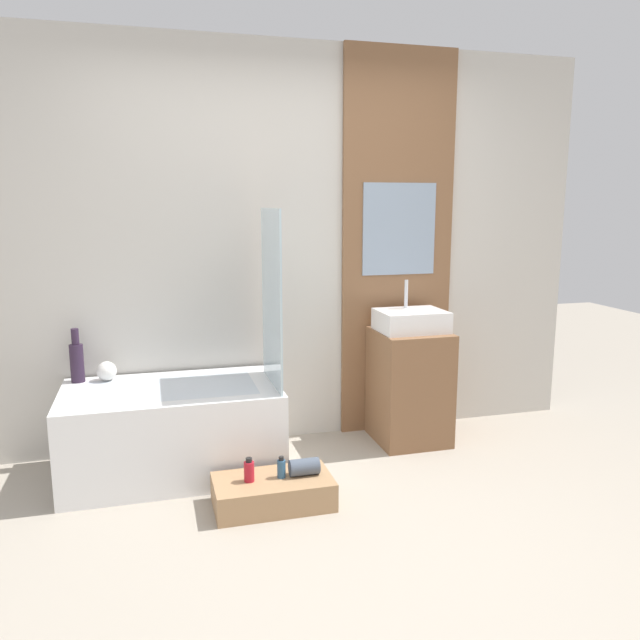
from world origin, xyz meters
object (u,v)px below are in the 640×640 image
at_px(vase_round_light, 107,371).
at_px(bottle_soap_primary, 249,471).
at_px(bottle_soap_secondary, 281,468).
at_px(vase_tall_dark, 77,360).
at_px(wooden_step_bench, 273,492).
at_px(bathtub, 173,430).
at_px(sink, 411,321).

height_order(vase_round_light, bottle_soap_primary, vase_round_light).
relative_size(bottle_soap_primary, bottle_soap_secondary, 1.11).
bearing_deg(vase_tall_dark, vase_round_light, -6.44).
relative_size(wooden_step_bench, bottle_soap_secondary, 5.36).
height_order(bathtub, sink, sink).
bearing_deg(bottle_soap_primary, vase_tall_dark, 136.56).
bearing_deg(bottle_soap_primary, sink, 29.71).
distance_m(bathtub, vase_round_light, 0.55).
xyz_separation_m(bottle_soap_primary, bottle_soap_secondary, (0.17, 0.00, -0.01)).
height_order(vase_tall_dark, vase_round_light, vase_tall_dark).
xyz_separation_m(sink, vase_tall_dark, (-2.10, 0.17, -0.17)).
relative_size(vase_tall_dark, bottle_soap_secondary, 2.81).
distance_m(vase_tall_dark, bottle_soap_secondary, 1.44).
height_order(sink, bottle_soap_secondary, sink).
relative_size(wooden_step_bench, bottle_soap_primary, 4.82).
relative_size(bathtub, bottle_soap_secondary, 10.70).
bearing_deg(bottle_soap_secondary, vase_tall_dark, 141.52).
relative_size(vase_round_light, bottle_soap_primary, 0.91).
bearing_deg(bottle_soap_secondary, bathtub, 132.94).
height_order(bathtub, vase_round_light, vase_round_light).
bearing_deg(bottle_soap_primary, bathtub, 122.29).
distance_m(wooden_step_bench, bottle_soap_primary, 0.18).
bearing_deg(sink, bathtub, -176.11).
relative_size(sink, bottle_soap_secondary, 3.72).
relative_size(bathtub, sink, 2.88).
distance_m(bathtub, wooden_step_bench, 0.78).
distance_m(wooden_step_bench, bottle_soap_secondary, 0.14).
distance_m(bathtub, vase_tall_dark, 0.72).
distance_m(bathtub, bottle_soap_primary, 0.69).
distance_m(bottle_soap_primary, bottle_soap_secondary, 0.17).
bearing_deg(bathtub, wooden_step_bench, -49.66).
bearing_deg(vase_round_light, bottle_soap_secondary, -42.63).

